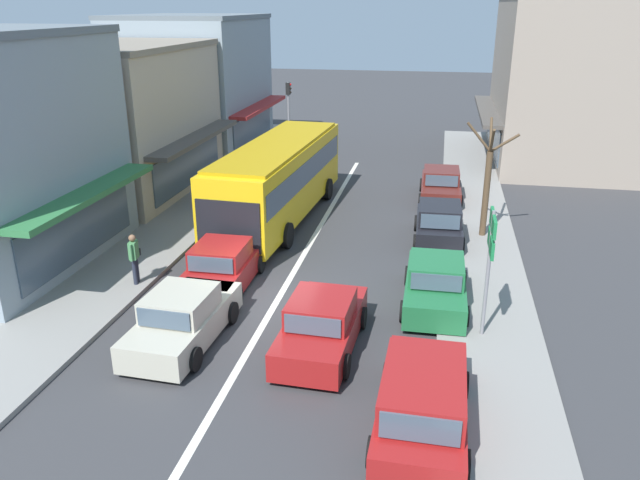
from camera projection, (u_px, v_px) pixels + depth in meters
name	position (u px, v px, depth m)	size (l,w,h in m)	color
ground_plane	(276.00, 303.00, 18.74)	(140.00, 140.00, 0.00)	#353538
lane_centre_line	(304.00, 254.00, 22.41)	(0.20, 28.00, 0.01)	silver
sidewalk_left	(152.00, 223.00, 25.43)	(5.20, 44.00, 0.14)	gray
kerb_right	(479.00, 245.00, 23.12)	(2.80, 44.00, 0.12)	gray
shopfront_mid_block	(118.00, 120.00, 28.80)	(7.74, 9.42, 6.80)	#B2A38E
shopfront_far_end	(194.00, 84.00, 37.31)	(8.22, 9.26, 7.85)	#84939E
building_right_far	(573.00, 80.00, 34.32)	(8.96, 11.88, 9.05)	gray
city_bus	(279.00, 176.00, 25.33)	(3.18, 10.98, 3.23)	yellow
sedan_adjacent_lane_trail	(322.00, 325.00, 16.10)	(2.01, 4.26, 1.47)	maroon
sedan_queue_gap_filler	(222.00, 267.00, 19.62)	(1.92, 4.21, 1.47)	maroon
sedan_adjacent_lane_lead	(183.00, 319.00, 16.41)	(2.04, 4.27, 1.47)	#B7B29E
parked_wagon_kerb_front	(423.00, 402.00, 12.87)	(1.99, 4.53, 1.58)	maroon
parked_sedan_kerb_second	(435.00, 284.00, 18.45)	(1.93, 4.22, 1.47)	#1E6638
parked_hatchback_kerb_third	(439.00, 224.00, 23.30)	(1.91, 3.75, 1.54)	black
parked_sedan_kerb_rear	(441.00, 186.00, 28.40)	(1.96, 4.23, 1.47)	#561E19
traffic_light_downstreet	(289.00, 106.00, 36.27)	(0.33, 0.24, 4.20)	gray
directional_road_sign	(491.00, 245.00, 15.85)	(0.10, 1.40, 3.60)	gray
street_tree_right	(487.00, 184.00, 23.25)	(1.92, 1.74, 4.49)	brown
pedestrian_with_handbag_near	(134.00, 256.00, 19.47)	(0.33, 0.65, 1.63)	#232838
pedestrian_browsing_midblock	(212.00, 183.00, 27.39)	(0.24, 0.57, 1.63)	#232838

